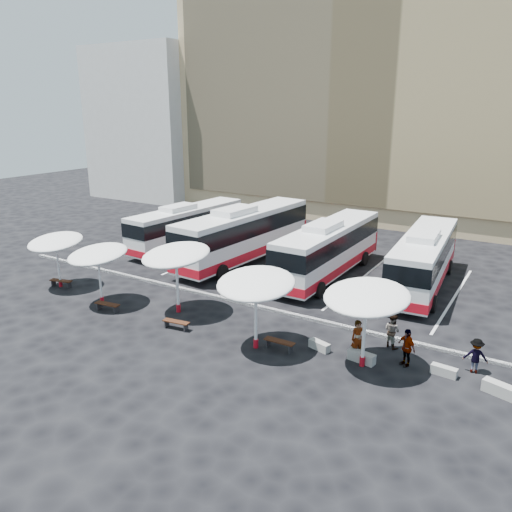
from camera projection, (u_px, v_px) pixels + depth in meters
The scene contains 26 objects.
ground at pixel (215, 301), 29.60m from camera, with size 120.00×120.00×0.00m, color black.
sandstone_building at pixel (392, 91), 52.01m from camera, with size 42.00×18.25×29.60m.
apartment_block at pixel (164, 123), 63.85m from camera, with size 14.00×14.00×18.00m, color beige.
curb_divider at pixel (220, 298), 29.98m from camera, with size 34.00×0.25×0.15m, color black.
bay_lines at pixel (280, 266), 36.14m from camera, with size 24.15×12.00×0.01m.
bus_0 at pixel (188, 225), 40.49m from camera, with size 3.30×11.60×3.64m.
bus_1 at pixel (244, 233), 36.76m from camera, with size 3.80×13.45×4.21m.
bus_2 at pixel (329, 248), 33.54m from camera, with size 2.96×12.30×3.90m.
bus_3 at pixel (424, 258), 31.44m from camera, with size 3.49×12.18×3.81m.
sunshade_0 at pixel (56, 242), 31.18m from camera, with size 3.72×3.76×3.49m.
sunshade_1 at pixel (98, 254), 28.42m from camera, with size 3.98×4.01×3.54m.
sunshade_2 at pixel (176, 255), 27.14m from camera, with size 4.68×4.71×3.93m.
sunshade_3 at pixel (256, 284), 23.00m from camera, with size 3.88×3.93×3.84m.
sunshade_4 at pixel (367, 297), 21.31m from camera, with size 4.34×4.38×3.87m.
wood_bench_0 at pixel (61, 282), 31.86m from camera, with size 1.54×0.74×0.46m.
wood_bench_1 at pixel (107, 305), 28.09m from camera, with size 1.55×0.58×0.46m.
wood_bench_2 at pixel (176, 323), 25.82m from camera, with size 1.49×0.57×0.45m.
wood_bench_3 at pixel (279, 343), 23.64m from camera, with size 1.52×0.43×0.46m.
conc_bench_0 at pixel (319, 346), 23.68m from camera, with size 1.09×0.36×0.41m, color gray.
conc_bench_1 at pixel (361, 357), 22.54m from camera, with size 1.26×0.42×0.47m, color gray.
conc_bench_2 at pixel (444, 371), 21.43m from camera, with size 1.08×0.36×0.41m, color gray.
conc_bench_3 at pixel (500, 389), 19.94m from camera, with size 1.33×0.44×0.50m, color gray.
passenger_0 at pixel (358, 339), 22.78m from camera, with size 0.66×0.43×1.81m, color black.
passenger_1 at pixel (392, 331), 23.73m from camera, with size 0.82×0.64×1.69m, color black.
passenger_2 at pixel (406, 347), 22.07m from camera, with size 1.03×0.43×1.76m, color black.
passenger_3 at pixel (476, 356), 21.50m from camera, with size 1.02×0.59×1.58m, color black.
Camera 1 is at (16.41, -22.28, 11.11)m, focal length 35.00 mm.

